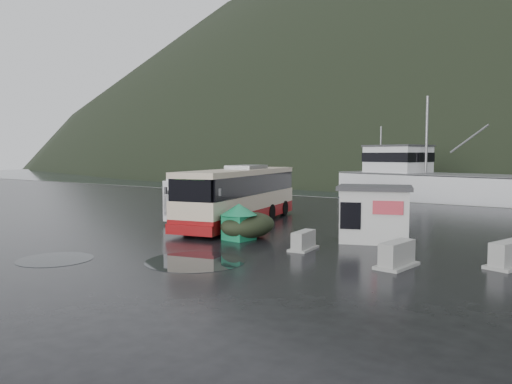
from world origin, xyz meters
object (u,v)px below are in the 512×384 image
Objects in this scene: waste_bin_left at (237,239)px; waste_bin_right at (239,240)px; coach_bus at (240,223)px; jersey_barrier_a at (397,267)px; ticket_kiosk at (374,241)px; white_van at (208,219)px; dome_tent at (248,238)px; jersey_barrier_c at (508,267)px; fishing_trawler at (456,196)px; jersey_barrier_b at (303,250)px.

waste_bin_right reaches higher than waste_bin_left.
jersey_barrier_a is at bearing -40.10° from coach_bus.
white_van is at bearing 151.72° from ticket_kiosk.
waste_bin_left reaches higher than dome_tent.
coach_bus is at bearing 154.11° from jersey_barrier_a.
white_van reaches higher than jersey_barrier_a.
jersey_barrier_c is (16.27, -3.31, 0.00)m from white_van.
ticket_kiosk is 0.12× the size of fishing_trawler.
coach_bus is 3.78× the size of dome_tent.
waste_bin_right is (3.17, -4.13, 0.00)m from coach_bus.
white_van is 3.88× the size of waste_bin_right.
ticket_kiosk is at bearing 32.27° from waste_bin_right.
coach_bus is at bearing 167.54° from jersey_barrier_c.
waste_bin_right is (0.20, -0.13, 0.00)m from waste_bin_left.
ticket_kiosk is at bearing 27.05° from dome_tent.
waste_bin_right is 7.60m from jersey_barrier_a.
waste_bin_left is 0.49× the size of ticket_kiosk.
waste_bin_right is 0.54× the size of dome_tent.
jersey_barrier_a reaches higher than jersey_barrier_b.
jersey_barrier_c is at bearing -59.29° from fishing_trawler.
ticket_kiosk is at bearing 30.17° from waste_bin_left.
white_van is 4.19× the size of jersey_barrier_b.
fishing_trawler is (1.56, 28.65, 0.00)m from dome_tent.
coach_bus is at bearing 146.31° from jersey_barrier_b.
dome_tent is (3.20, -3.51, 0.00)m from coach_bus.
coach_bus is 7.97m from jersey_barrier_b.
ticket_kiosk is 5.93m from jersey_barrier_c.
fishing_trawler is at bearing 101.07° from jersey_barrier_a.
jersey_barrier_a is (7.73, -1.20, 0.00)m from waste_bin_left.
dome_tent is 28.69m from fishing_trawler.
white_van is at bearing 168.51° from jersey_barrier_c.
coach_bus reaches higher than white_van.
jersey_barrier_c is at bearing 5.98° from waste_bin_right.
coach_bus is 7.01× the size of waste_bin_right.
waste_bin_left is 0.86× the size of jersey_barrier_c.
ticket_kiosk is at bearing -69.58° from fishing_trawler.
ticket_kiosk is (10.70, -1.29, 0.00)m from white_van.
dome_tent is 3.55m from jersey_barrier_b.
dome_tent is 0.96× the size of ticket_kiosk.
coach_bus is 3.64× the size of ticket_kiosk.
dome_tent is (0.24, 0.48, 0.00)m from waste_bin_left.
white_van is 16.61m from jersey_barrier_c.
jersey_barrier_c is (5.58, -2.02, 0.00)m from ticket_kiosk.
ticket_kiosk is 26.35m from fishing_trawler.
dome_tent is at bearing 165.19° from jersey_barrier_b.
coach_bus is 4.97m from waste_bin_left.
waste_bin_left is 0.51× the size of dome_tent.
waste_bin_left is at bearing 171.21° from jersey_barrier_a.
waste_bin_left is at bearing -174.82° from jersey_barrier_c.
waste_bin_left is 5.95m from ticket_kiosk.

